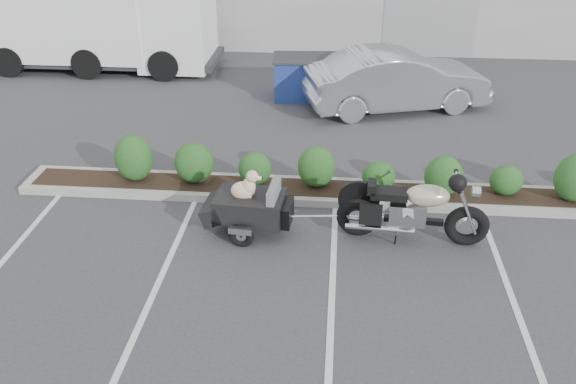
# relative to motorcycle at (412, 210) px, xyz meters

# --- Properties ---
(ground) EXTENTS (90.00, 90.00, 0.00)m
(ground) POSITION_rel_motorcycle_xyz_m (-2.49, -0.74, -0.59)
(ground) COLOR #38383A
(ground) RESTS_ON ground
(planter_kerb) EXTENTS (12.00, 1.00, 0.15)m
(planter_kerb) POSITION_rel_motorcycle_xyz_m (-1.49, 1.46, -0.52)
(planter_kerb) COLOR #9E9E93
(planter_kerb) RESTS_ON ground
(motorcycle) EXTENTS (2.58, 0.87, 1.48)m
(motorcycle) POSITION_rel_motorcycle_xyz_m (0.00, 0.00, 0.00)
(motorcycle) COLOR black
(motorcycle) RESTS_ON ground
(pet_trailer) EXTENTS (2.07, 1.16, 1.23)m
(pet_trailer) POSITION_rel_motorcycle_xyz_m (-2.79, 0.03, -0.07)
(pet_trailer) COLOR black
(pet_trailer) RESTS_ON ground
(sedan) EXTENTS (4.98, 2.96, 1.55)m
(sedan) POSITION_rel_motorcycle_xyz_m (0.15, 6.34, 0.18)
(sedan) COLOR silver
(sedan) RESTS_ON ground
(dumpster) EXTENTS (1.79, 1.28, 1.13)m
(dumpster) POSITION_rel_motorcycle_xyz_m (-2.26, 7.00, -0.02)
(dumpster) COLOR navy
(dumpster) RESTS_ON ground
(delivery_truck) EXTENTS (7.04, 2.52, 3.21)m
(delivery_truck) POSITION_rel_motorcycle_xyz_m (-8.63, 9.15, 0.95)
(delivery_truck) COLOR white
(delivery_truck) RESTS_ON ground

